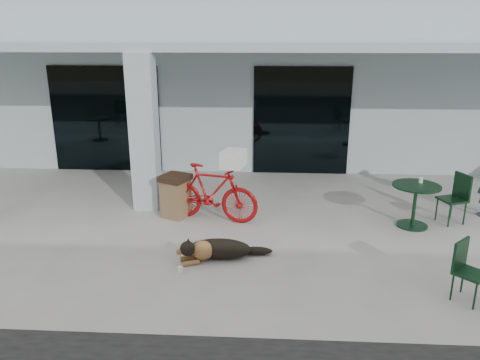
# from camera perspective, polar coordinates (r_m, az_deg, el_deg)

# --- Properties ---
(ground) EXTENTS (80.00, 80.00, 0.00)m
(ground) POSITION_cam_1_polar(r_m,az_deg,el_deg) (7.62, -4.14, -9.61)
(ground) COLOR #B1AFA7
(ground) RESTS_ON ground
(building) EXTENTS (22.00, 7.00, 4.50)m
(building) POSITION_cam_1_polar(r_m,az_deg,el_deg) (15.30, -0.19, 12.91)
(building) COLOR #AABBC0
(building) RESTS_ON ground
(storefront_glass_left) EXTENTS (2.80, 0.06, 2.70)m
(storefront_glass_left) POSITION_cam_1_polar(r_m,az_deg,el_deg) (12.59, -16.02, 7.13)
(storefront_glass_left) COLOR black
(storefront_glass_left) RESTS_ON ground
(storefront_glass_right) EXTENTS (2.40, 0.06, 2.70)m
(storefront_glass_right) POSITION_cam_1_polar(r_m,az_deg,el_deg) (11.92, 7.49, 7.11)
(storefront_glass_right) COLOR black
(storefront_glass_right) RESTS_ON ground
(column) EXTENTS (0.50, 0.50, 3.12)m
(column) POSITION_cam_1_polar(r_m,az_deg,el_deg) (9.54, -11.59, 5.60)
(column) COLOR #AABBC0
(column) RESTS_ON ground
(overhang) EXTENTS (22.00, 2.80, 0.18)m
(overhang) POSITION_cam_1_polar(r_m,az_deg,el_deg) (10.37, -1.92, 16.06)
(overhang) COLOR #AABBC0
(overhang) RESTS_ON column
(bicycle) EXTENTS (1.92, 0.95, 1.11)m
(bicycle) POSITION_cam_1_polar(r_m,az_deg,el_deg) (8.93, -3.54, -1.55)
(bicycle) COLOR #A70D0F
(bicycle) RESTS_ON ground
(laundry_basket) EXTENTS (0.49, 0.59, 0.30)m
(laundry_basket) POSITION_cam_1_polar(r_m,az_deg,el_deg) (8.59, -0.81, 2.63)
(laundry_basket) COLOR white
(laundry_basket) RESTS_ON bicycle
(dog) EXTENTS (1.20, 0.79, 0.38)m
(dog) POSITION_cam_1_polar(r_m,az_deg,el_deg) (7.55, -2.44, -8.24)
(dog) COLOR black
(dog) RESTS_ON ground
(cup_near_dog) EXTENTS (0.08, 0.08, 0.09)m
(cup_near_dog) POSITION_cam_1_polar(r_m,az_deg,el_deg) (7.25, -7.30, -10.78)
(cup_near_dog) COLOR white
(cup_near_dog) RESTS_ON ground
(cafe_table_far) EXTENTS (1.10, 1.10, 0.81)m
(cafe_table_far) POSITION_cam_1_polar(r_m,az_deg,el_deg) (9.25, 20.48, -2.97)
(cafe_table_far) COLOR #12331B
(cafe_table_far) RESTS_ON ground
(cafe_chair_far_a) EXTENTS (0.56, 0.56, 0.84)m
(cafe_chair_far_a) POSITION_cam_1_polar(r_m,az_deg,el_deg) (7.04, 26.33, -10.11)
(cafe_chair_far_a) COLOR #12331B
(cafe_chair_far_a) RESTS_ON ground
(cafe_chair_far_b) EXTENTS (0.59, 0.57, 0.95)m
(cafe_chair_far_b) POSITION_cam_1_polar(r_m,az_deg,el_deg) (9.69, 24.45, -2.10)
(cafe_chair_far_b) COLOR #12331B
(cafe_chair_far_b) RESTS_ON ground
(cup_on_table) EXTENTS (0.09, 0.09, 0.10)m
(cup_on_table) POSITION_cam_1_polar(r_m,az_deg,el_deg) (9.28, 21.18, -0.02)
(cup_on_table) COLOR white
(cup_on_table) RESTS_ON cafe_table_far
(trash_receptacle) EXTENTS (0.66, 0.66, 0.85)m
(trash_receptacle) POSITION_cam_1_polar(r_m,az_deg,el_deg) (9.22, -7.83, -1.94)
(trash_receptacle) COLOR brown
(trash_receptacle) RESTS_ON ground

